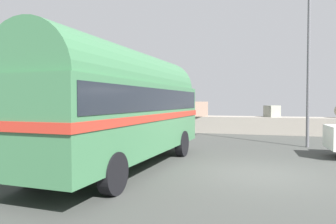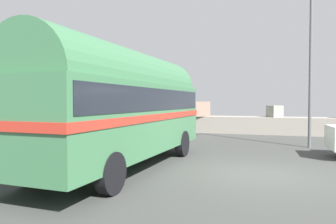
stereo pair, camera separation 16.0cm
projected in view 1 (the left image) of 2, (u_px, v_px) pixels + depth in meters
The scene contains 5 objects.
ground at pixel (262, 174), 8.92m from camera, with size 32.00×26.00×0.02m.
breakwater at pixel (262, 123), 20.19m from camera, with size 31.36×2.28×2.36m.
vintage_coach at pixel (123, 103), 9.69m from camera, with size 2.80×8.68×3.70m.
second_coach at pixel (25, 103), 11.95m from camera, with size 3.01×8.73×3.70m.
lamp_post at pixel (308, 60), 13.94m from camera, with size 0.56×0.89×7.02m.
Camera 1 is at (0.05, -9.25, 2.10)m, focal length 33.44 mm.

